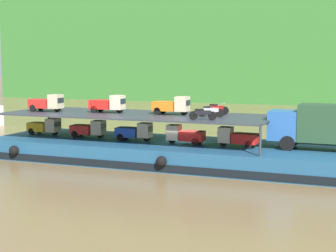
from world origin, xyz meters
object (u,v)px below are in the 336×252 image
Objects in this scene: mini_truck_upper_fore at (172,105)px; mini_truck_lower_aft at (89,129)px; motorcycle_upper_centre at (211,111)px; mini_truck_upper_stern at (47,103)px; mini_truck_upper_mid at (108,104)px; cargo_barge at (183,153)px; motorcycle_upper_port at (203,114)px; motorcycle_upper_stbd at (216,109)px; mini_truck_lower_stern at (45,126)px; mini_truck_lower_fore at (185,135)px; mini_truck_lower_mid at (135,132)px; covered_lorry at (324,125)px; mini_truck_lower_bow at (237,137)px.

mini_truck_lower_aft is at bearing -173.93° from mini_truck_upper_fore.
mini_truck_upper_stern is at bearing -177.12° from motorcycle_upper_centre.
mini_truck_lower_aft is 1.02× the size of mini_truck_upper_mid.
cargo_barge is at bearing -179.45° from motorcycle_upper_centre.
motorcycle_upper_port and motorcycle_upper_stbd have the same top height.
mini_truck_upper_stern is at bearing -43.07° from mini_truck_lower_stern.
mini_truck_lower_mid is at bearing 176.72° from mini_truck_lower_fore.
mini_truck_lower_fore is at bearing -3.28° from mini_truck_lower_mid.
motorcycle_upper_port is at bearing -39.82° from mini_truck_upper_fore.
mini_truck_upper_stern is at bearing -179.23° from mini_truck_lower_fore.
mini_truck_upper_stern is 1.45× the size of motorcycle_upper_port.
mini_truck_lower_fore is (0.35, -0.50, 1.44)m from cargo_barge.
cargo_barge is 3.66m from mini_truck_upper_fore.
covered_lorry reaches higher than cargo_barge.
mini_truck_upper_stern is at bearing -169.43° from mini_truck_upper_mid.
mini_truck_lower_fore is 1.01× the size of mini_truck_upper_mid.
motorcycle_upper_centre is (2.14, 0.02, 3.18)m from cargo_barge.
cargo_barge is at bearing -2.53° from mini_truck_upper_mid.
motorcycle_upper_centre reaches higher than mini_truck_lower_stern.
cargo_barge is 4.45m from mini_truck_lower_bow.
mini_truck_lower_bow reaches higher than cargo_barge.
covered_lorry is at bearing 17.98° from motorcycle_upper_port.
mini_truck_upper_stern is 13.60m from motorcycle_upper_port.
cargo_barge is 10.86× the size of mini_truck_upper_mid.
motorcycle_upper_centre is at bearing 2.88° from mini_truck_upper_stern.
mini_truck_upper_stern is 13.48m from motorcycle_upper_centre.
mini_truck_lower_fore and mini_truck_lower_bow have the same top height.
mini_truck_lower_fore is 1.46× the size of motorcycle_upper_centre.
mini_truck_upper_fore is (10.97, 0.59, 2.00)m from mini_truck_lower_stern.
mini_truck_lower_bow is (-5.74, -0.75, -1.00)m from covered_lorry.
mini_truck_lower_mid is 1.00× the size of mini_truck_lower_bow.
mini_truck_upper_fore is at bearing 7.05° from mini_truck_upper_stern.
covered_lorry is at bearing 2.72° from mini_truck_lower_mid.
mini_truck_lower_aft is at bearing 8.94° from mini_truck_upper_stern.
mini_truck_upper_fore is (-5.28, 0.97, 2.00)m from mini_truck_lower_bow.
motorcycle_upper_port and motorcycle_upper_centre have the same top height.
mini_truck_lower_bow is at bearing -10.40° from mini_truck_upper_fore.
cargo_barge is 11.85m from mini_truck_upper_stern.
mini_truck_upper_fore reaches higher than motorcycle_upper_stbd.
mini_truck_upper_mid reaches higher than mini_truck_lower_fore.
mini_truck_upper_stern is 0.99× the size of mini_truck_upper_fore.
motorcycle_upper_port is at bearing -138.59° from mini_truck_lower_bow.
motorcycle_upper_port is at bearing -162.02° from covered_lorry.
mini_truck_lower_stern is 11.16m from mini_truck_upper_fore.
mini_truck_lower_mid is 7.97m from mini_truck_lower_bow.
mini_truck_lower_fore is 1.01× the size of mini_truck_upper_stern.
mini_truck_upper_mid is at bearing 2.56° from mini_truck_lower_stern.
mini_truck_lower_stern is 1.01× the size of mini_truck_upper_fore.
covered_lorry is 5.87m from mini_truck_lower_bow.
motorcycle_upper_stbd is (-7.99, 1.78, 0.74)m from covered_lorry.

